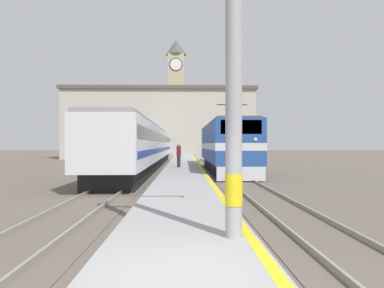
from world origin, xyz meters
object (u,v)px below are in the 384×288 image
object	(u,v)px
passenger_train	(153,146)
person_on_platform	(179,154)
locomotive_train	(225,147)
catenary_mast	(237,7)
clock_tower	(176,95)

from	to	relation	value
passenger_train	person_on_platform	world-z (taller)	passenger_train
locomotive_train	catenary_mast	xyz separation A→B (m)	(-2.23, -21.79, 2.79)
passenger_train	clock_tower	xyz separation A→B (m)	(1.99, 28.78, 9.46)
passenger_train	person_on_platform	size ratio (longest dim) A/B	27.99
catenary_mast	clock_tower	bearing A→B (deg)	92.21
person_on_platform	clock_tower	bearing A→B (deg)	91.45
locomotive_train	catenary_mast	size ratio (longest dim) A/B	1.80
locomotive_train	clock_tower	size ratio (longest dim) A/B	0.74
passenger_train	clock_tower	world-z (taller)	clock_tower
locomotive_train	person_on_platform	xyz separation A→B (m)	(-3.61, -0.33, -0.58)
catenary_mast	passenger_train	bearing A→B (deg)	97.36
person_on_platform	clock_tower	size ratio (longest dim) A/B	0.09
clock_tower	passenger_train	bearing A→B (deg)	-93.96
passenger_train	catenary_mast	xyz separation A→B (m)	(4.42, -34.20, 2.76)
clock_tower	catenary_mast	bearing A→B (deg)	-87.79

